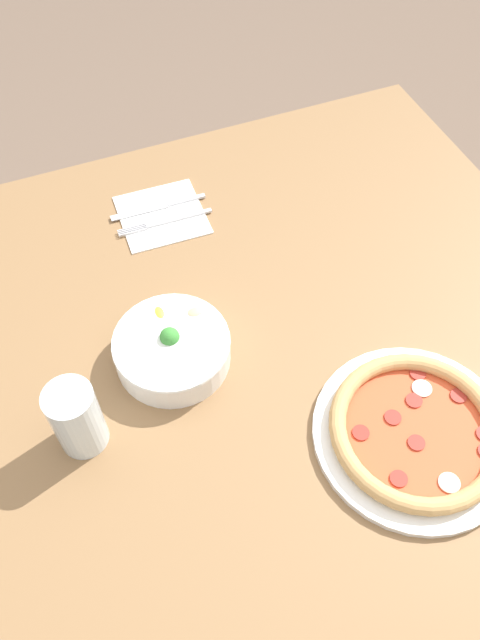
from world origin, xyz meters
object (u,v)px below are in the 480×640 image
bowl (172,348)px  fork (166,221)px  pizza (416,431)px  knife (163,206)px  glass (77,418)px

bowl → fork: bearing=-15.7°
pizza → bowl: bearing=47.5°
fork → knife: 0.04m
knife → glass: 0.51m
fork → knife: bearing=-96.3°
pizza → glass: bearing=68.4°
pizza → knife: (0.61, 0.20, -0.01)m
fork → knife: size_ratio=0.98×
pizza → knife: bearing=18.3°
fork → knife: same height
bowl → knife: size_ratio=0.99×
bowl → knife: bearing=-14.8°
pizza → bowl: size_ratio=1.62×
bowl → pizza: bearing=-132.5°
pizza → fork: size_ratio=1.64×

